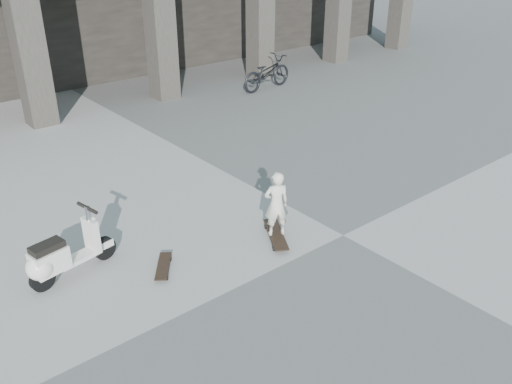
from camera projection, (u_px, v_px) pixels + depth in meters
ground at (343, 235)px, 8.79m from camera, size 90.00×90.00×0.00m
longboard at (276, 235)px, 8.66m from camera, size 0.68×0.96×0.10m
skateboard_spare at (163, 266)px, 7.89m from camera, size 0.57×0.67×0.08m
child at (276, 204)px, 8.41m from camera, size 0.46×0.40×1.08m
scooter at (57, 258)px, 7.51m from camera, size 1.38×0.56×0.97m
bicycle at (267, 73)px, 16.22m from camera, size 1.94×0.85×0.99m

